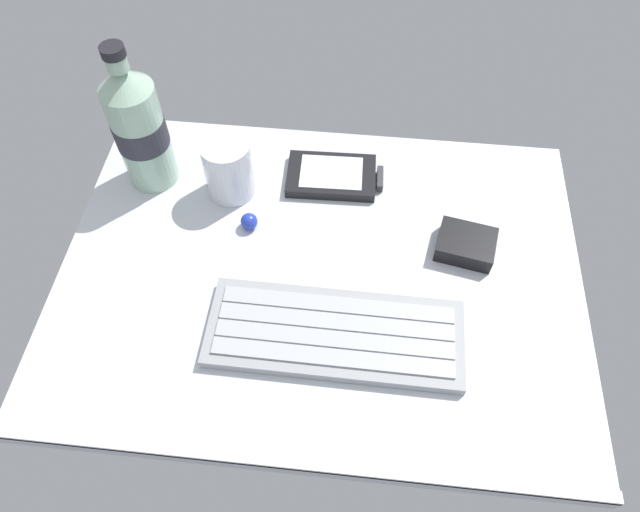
# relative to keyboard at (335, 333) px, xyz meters

# --- Properties ---
(ground_plane) EXTENTS (0.64, 0.48, 0.03)m
(ground_plane) POSITION_rel_keyboard_xyz_m (-0.03, 0.09, -0.02)
(ground_plane) COLOR silver
(keyboard) EXTENTS (0.29, 0.11, 0.02)m
(keyboard) POSITION_rel_keyboard_xyz_m (0.00, 0.00, 0.00)
(keyboard) COLOR #93969B
(keyboard) RESTS_ON ground_plane
(handheld_device) EXTENTS (0.13, 0.08, 0.02)m
(handheld_device) POSITION_rel_keyboard_xyz_m (-0.02, 0.24, -0.00)
(handheld_device) COLOR black
(handheld_device) RESTS_ON ground_plane
(juice_cup) EXTENTS (0.06, 0.06, 0.09)m
(juice_cup) POSITION_rel_keyboard_xyz_m (-0.16, 0.21, 0.03)
(juice_cup) COLOR silver
(juice_cup) RESTS_ON ground_plane
(water_bottle) EXTENTS (0.07, 0.07, 0.21)m
(water_bottle) POSITION_rel_keyboard_xyz_m (-0.27, 0.22, 0.08)
(water_bottle) COLOR #9EC1A8
(water_bottle) RESTS_ON ground_plane
(charger_block) EXTENTS (0.08, 0.07, 0.02)m
(charger_block) POSITION_rel_keyboard_xyz_m (0.15, 0.14, 0.00)
(charger_block) COLOR black
(charger_block) RESTS_ON ground_plane
(trackball_mouse) EXTENTS (0.02, 0.02, 0.02)m
(trackball_mouse) POSITION_rel_keyboard_xyz_m (-0.12, 0.15, 0.00)
(trackball_mouse) COLOR #2338B2
(trackball_mouse) RESTS_ON ground_plane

